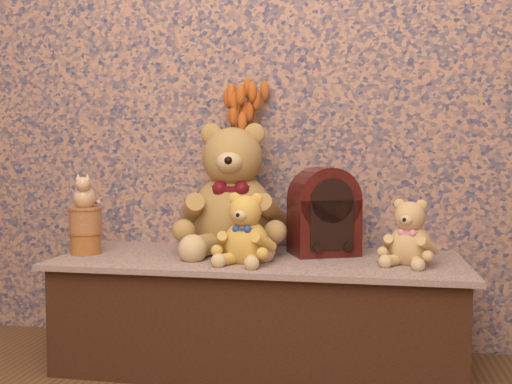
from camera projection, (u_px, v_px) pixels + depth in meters
display_shelf at (259, 311)px, 2.10m from camera, size 1.45×0.57×0.40m
teddy_large at (233, 183)px, 2.21m from camera, size 0.47×0.54×0.53m
teddy_medium at (246, 225)px, 1.98m from camera, size 0.24×0.28×0.26m
teddy_small at (410, 229)px, 1.95m from camera, size 0.25×0.28×0.24m
cathedral_radio at (324, 211)px, 2.14m from camera, size 0.28×0.25×0.33m
ceramic_vase at (242, 221)px, 2.28m from camera, size 0.15×0.15×0.22m
dried_stalks at (242, 137)px, 2.26m from camera, size 0.23×0.23×0.44m
biscuit_tin_lower at (86, 243)px, 2.16m from camera, size 0.14×0.14×0.08m
biscuit_tin_upper at (85, 220)px, 2.16m from camera, size 0.12×0.12×0.09m
cat_figurine at (85, 190)px, 2.15m from camera, size 0.12×0.13×0.13m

